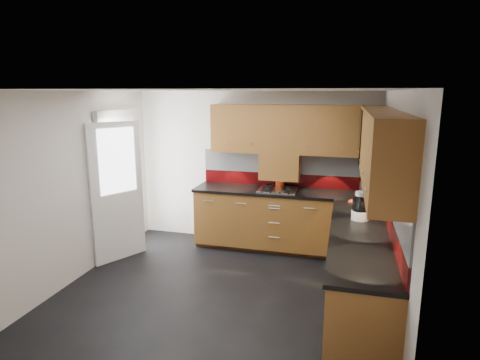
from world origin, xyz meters
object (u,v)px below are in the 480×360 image
(gas_hob, at_px, (278,190))
(toaster, at_px, (369,188))
(food_processor, at_px, (361,207))
(utensil_pot, at_px, (280,180))

(gas_hob, bearing_deg, toaster, 6.45)
(gas_hob, xyz_separation_m, toaster, (1.30, 0.15, 0.07))
(toaster, bearing_deg, gas_hob, -173.55)
(toaster, height_order, food_processor, food_processor)
(gas_hob, xyz_separation_m, food_processor, (1.15, -1.14, 0.14))
(utensil_pot, height_order, food_processor, utensil_pot)
(gas_hob, height_order, food_processor, food_processor)
(food_processor, bearing_deg, toaster, 83.28)
(gas_hob, xyz_separation_m, utensil_pot, (-0.01, 0.24, 0.09))
(gas_hob, height_order, utensil_pot, utensil_pot)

